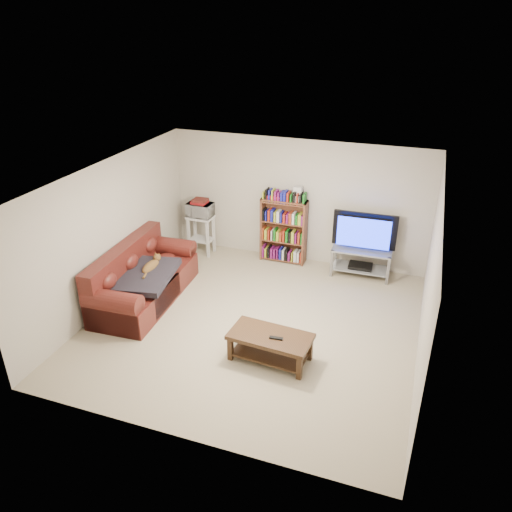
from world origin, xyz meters
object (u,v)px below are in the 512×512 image
at_px(sofa, 141,281).
at_px(tv_stand, 361,258).
at_px(bookshelf, 284,230).
at_px(coffee_table, 270,342).

bearing_deg(sofa, tv_stand, 28.70).
bearing_deg(tv_stand, sofa, -149.95).
xyz_separation_m(sofa, bookshelf, (1.87, 2.21, 0.32)).
xyz_separation_m(sofa, tv_stand, (3.42, 2.10, 0.03)).
bearing_deg(tv_stand, coffee_table, -106.97).
bearing_deg(coffee_table, tv_stand, 78.98).
xyz_separation_m(sofa, coffee_table, (2.60, -0.86, -0.04)).
relative_size(sofa, tv_stand, 2.11).
bearing_deg(sofa, bookshelf, 46.84).
xyz_separation_m(coffee_table, bookshelf, (-0.72, 3.07, 0.37)).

